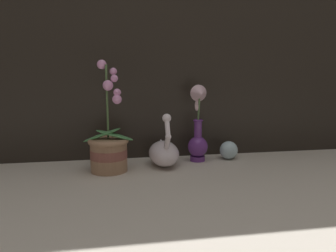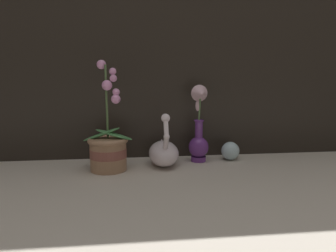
{
  "view_description": "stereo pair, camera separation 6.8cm",
  "coord_description": "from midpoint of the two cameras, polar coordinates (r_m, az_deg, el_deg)",
  "views": [
    {
      "loc": [
        -0.24,
        -1.14,
        0.37
      ],
      "look_at": [
        -0.02,
        0.13,
        0.16
      ],
      "focal_mm": 35.0,
      "sensor_mm": 36.0,
      "label": 1
    },
    {
      "loc": [
        -0.17,
        -1.15,
        0.37
      ],
      "look_at": [
        -0.02,
        0.13,
        0.16
      ],
      "focal_mm": 35.0,
      "sensor_mm": 36.0,
      "label": 2
    }
  ],
  "objects": [
    {
      "name": "glass_sphere",
      "position": [
        1.43,
        12.15,
        -4.26
      ],
      "size": [
        0.08,
        0.08,
        0.08
      ],
      "color": "silver",
      "rests_on": "ground_plane"
    },
    {
      "name": "ground_plane",
      "position": [
        1.22,
        3.3,
        -8.33
      ],
      "size": [
        2.8,
        2.8,
        0.0
      ],
      "primitive_type": "plane",
      "color": "#BCB2A3"
    },
    {
      "name": "orchid_potted_plant",
      "position": [
        1.25,
        -8.84,
        -3.8
      ],
      "size": [
        0.2,
        0.15,
        0.41
      ],
      "color": "#9E7556",
      "rests_on": "ground_plane"
    },
    {
      "name": "swan_figurine",
      "position": [
        1.31,
        0.72,
        -4.53
      ],
      "size": [
        0.12,
        0.22,
        0.22
      ],
      "color": "white",
      "rests_on": "ground_plane"
    },
    {
      "name": "blue_vase",
      "position": [
        1.36,
        6.86,
        -1.3
      ],
      "size": [
        0.08,
        0.09,
        0.32
      ],
      "color": "#602D7F",
      "rests_on": "ground_plane"
    },
    {
      "name": "window_backdrop",
      "position": [
        1.44,
        1.59,
        18.55
      ],
      "size": [
        2.8,
        0.03,
        1.2
      ],
      "color": "black",
      "rests_on": "ground_plane"
    }
  ]
}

